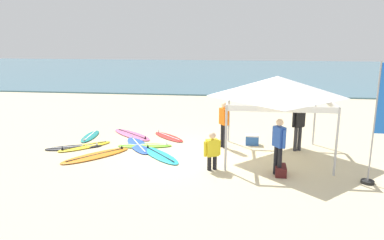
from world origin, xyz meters
name	(u,v)px	position (x,y,z in m)	size (l,w,h in m)	color
ground_plane	(186,156)	(0.00, 0.00, 0.00)	(80.00, 80.00, 0.00)	beige
sea	(224,71)	(0.00, 30.88, 0.05)	(80.00, 36.00, 0.10)	teal
canopy_tent	(277,87)	(2.97, 0.42, 2.39)	(3.32, 3.32, 2.75)	#B7B7BC
surfboard_black	(74,147)	(-4.23, 0.41, 0.04)	(2.06, 1.28, 0.19)	black
surfboard_teal	(90,136)	(-4.24, 1.93, 0.04)	(0.63, 1.85, 0.19)	#19847F
surfboard_cyan	(160,155)	(-0.91, -0.08, 0.04)	(1.92, 2.10, 0.19)	#23B2CC
surfboard_blue	(138,145)	(-1.97, 0.98, 0.04)	(1.70, 2.34, 0.19)	blue
surfboard_red	(168,137)	(-1.06, 2.26, 0.04)	(1.66, 1.67, 0.19)	red
surfboard_pink	(132,135)	(-2.63, 2.39, 0.04)	(2.25, 2.07, 0.19)	pink
surfboard_lime	(145,146)	(-1.69, 0.93, 0.04)	(2.07, 0.83, 0.19)	#7AD12D
surfboard_orange	(96,155)	(-3.07, -0.39, 0.04)	(2.15, 2.36, 0.19)	orange
surfboard_yellow	(85,146)	(-3.89, 0.55, 0.04)	(1.79, 1.84, 0.19)	yellow
person_orange	(224,121)	(1.21, 1.19, 0.99)	(0.38, 0.47, 1.71)	black
person_blue	(279,143)	(2.91, -1.36, 0.99)	(0.38, 0.48, 1.71)	black
person_black	(299,124)	(3.86, 1.15, 0.99)	(0.49, 0.37, 1.71)	#2D2D33
person_yellow	(212,149)	(0.96, -1.16, 0.66)	(0.50, 0.36, 1.20)	black
banner_flag	(378,129)	(5.48, -1.66, 1.57)	(0.60, 0.36, 3.40)	#99999E
gear_bag_near_tent	(281,170)	(3.01, -1.32, 0.14)	(0.60, 0.32, 0.28)	#4C1919
cooler_box	(252,140)	(2.27, 1.69, 0.20)	(0.50, 0.36, 0.39)	#2D60B7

